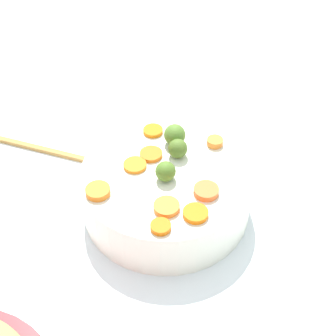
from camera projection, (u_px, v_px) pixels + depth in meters
name	position (u px, v px, depth m)	size (l,w,h in m)	color
tabletop	(167.00, 203.00, 0.87)	(2.40, 2.40, 0.02)	white
serving_bowl_carrots	(168.00, 191.00, 0.82)	(0.28, 0.28, 0.08)	white
carrot_slice_0	(98.00, 191.00, 0.76)	(0.04, 0.04, 0.01)	orange
carrot_slice_1	(206.00, 191.00, 0.76)	(0.04, 0.04, 0.01)	orange
carrot_slice_2	(135.00, 165.00, 0.80)	(0.04, 0.04, 0.01)	orange
carrot_slice_3	(196.00, 213.00, 0.73)	(0.04, 0.04, 0.01)	orange
carrot_slice_4	(215.00, 142.00, 0.84)	(0.03, 0.03, 0.01)	orange
carrot_slice_5	(151.00, 154.00, 0.82)	(0.04, 0.04, 0.01)	orange
carrot_slice_6	(161.00, 227.00, 0.71)	(0.03, 0.03, 0.01)	orange
carrot_slice_7	(167.00, 207.00, 0.73)	(0.04, 0.04, 0.01)	orange
carrot_slice_8	(153.00, 131.00, 0.87)	(0.03, 0.03, 0.01)	orange
brussels_sprout_0	(175.00, 135.00, 0.83)	(0.04, 0.04, 0.04)	#557D2D
brussels_sprout_1	(165.00, 171.00, 0.77)	(0.03, 0.03, 0.03)	#527727
brussels_sprout_2	(178.00, 148.00, 0.81)	(0.03, 0.03, 0.03)	#4F6E26
wooden_spoon	(1.00, 139.00, 0.98)	(0.30, 0.11, 0.01)	#B78541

